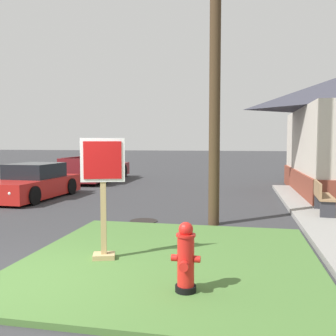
% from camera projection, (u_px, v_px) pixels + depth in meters
% --- Properties ---
extents(ground_plane, '(160.00, 160.00, 0.00)m').
position_uv_depth(ground_plane, '(13.00, 288.00, 5.10)').
color(ground_plane, '#333335').
extents(grass_corner_patch, '(4.84, 4.97, 0.08)m').
position_uv_depth(grass_corner_patch, '(171.00, 259.00, 6.22)').
color(grass_corner_patch, '#477033').
rests_on(grass_corner_patch, ground).
extents(fire_hydrant, '(0.38, 0.34, 0.92)m').
position_uv_depth(fire_hydrant, '(186.00, 259.00, 4.76)').
color(fire_hydrant, black).
rests_on(fire_hydrant, grass_corner_patch).
extents(stop_sign, '(0.69, 0.37, 2.01)m').
position_uv_depth(stop_sign, '(103.00, 201.00, 6.07)').
color(stop_sign, tan).
rests_on(stop_sign, grass_corner_patch).
extents(manhole_cover, '(0.70, 0.70, 0.02)m').
position_uv_depth(manhole_cover, '(144.00, 221.00, 9.38)').
color(manhole_cover, black).
rests_on(manhole_cover, ground).
extents(parked_sedan_red, '(1.95, 4.09, 1.25)m').
position_uv_depth(parked_sedan_red, '(33.00, 183.00, 13.18)').
color(parked_sedan_red, red).
rests_on(parked_sedan_red, ground).
extents(pickup_truck_maroon, '(2.15, 5.54, 1.48)m').
position_uv_depth(pickup_truck_maroon, '(98.00, 169.00, 19.18)').
color(pickup_truck_maroon, maroon).
rests_on(pickup_truck_maroon, ground).
extents(street_bench, '(0.51, 1.44, 0.85)m').
position_uv_depth(street_bench, '(322.00, 196.00, 9.84)').
color(street_bench, '#93704C').
rests_on(street_bench, sidewalk_strip).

